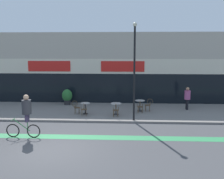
{
  "coord_description": "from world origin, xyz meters",
  "views": [
    {
      "loc": [
        3.23,
        -11.06,
        4.48
      ],
      "look_at": [
        2.35,
        5.81,
        1.88
      ],
      "focal_mm": 42.0,
      "sensor_mm": 36.0,
      "label": 1
    }
  ],
  "objects_px": {
    "lamp_post": "(134,66)",
    "cafe_chair_2_side": "(149,104)",
    "bistro_table_2": "(140,103)",
    "cyclist_1": "(26,113)",
    "cafe_chair_0_side": "(76,106)",
    "cafe_chair_1_near": "(116,109)",
    "pedestrian_near_end": "(187,96)",
    "cafe_chair_2_near": "(140,106)",
    "bistro_table_1": "(116,106)",
    "planter_pot": "(67,96)",
    "bistro_table_0": "(85,106)",
    "cafe_chair_0_near": "(84,108)"
  },
  "relations": [
    {
      "from": "bistro_table_0",
      "to": "cafe_chair_2_side",
      "type": "relative_size",
      "value": 0.84
    },
    {
      "from": "lamp_post",
      "to": "planter_pot",
      "type": "bearing_deg",
      "value": 139.81
    },
    {
      "from": "bistro_table_1",
      "to": "planter_pot",
      "type": "relative_size",
      "value": 0.63
    },
    {
      "from": "cafe_chair_0_side",
      "to": "pedestrian_near_end",
      "type": "bearing_deg",
      "value": 14.48
    },
    {
      "from": "cafe_chair_1_near",
      "to": "bistro_table_0",
      "type": "bearing_deg",
      "value": 63.7
    },
    {
      "from": "bistro_table_1",
      "to": "cafe_chair_0_side",
      "type": "height_order",
      "value": "cafe_chair_0_side"
    },
    {
      "from": "cafe_chair_2_near",
      "to": "cyclist_1",
      "type": "relative_size",
      "value": 0.4
    },
    {
      "from": "cyclist_1",
      "to": "cafe_chair_2_side",
      "type": "bearing_deg",
      "value": -138.14
    },
    {
      "from": "cafe_chair_0_side",
      "to": "pedestrian_near_end",
      "type": "xyz_separation_m",
      "value": [
        7.85,
        1.68,
        0.46
      ]
    },
    {
      "from": "planter_pot",
      "to": "pedestrian_near_end",
      "type": "relative_size",
      "value": 0.74
    },
    {
      "from": "bistro_table_2",
      "to": "planter_pot",
      "type": "height_order",
      "value": "planter_pot"
    },
    {
      "from": "bistro_table_0",
      "to": "cafe_chair_0_near",
      "type": "relative_size",
      "value": 0.84
    },
    {
      "from": "bistro_table_2",
      "to": "cafe_chair_2_near",
      "type": "bearing_deg",
      "value": -91.0
    },
    {
      "from": "cafe_chair_2_near",
      "to": "cafe_chair_0_near",
      "type": "bearing_deg",
      "value": 113.62
    },
    {
      "from": "cafe_chair_0_side",
      "to": "cafe_chair_1_near",
      "type": "distance_m",
      "value": 2.83
    },
    {
      "from": "cyclist_1",
      "to": "pedestrian_near_end",
      "type": "xyz_separation_m",
      "value": [
        9.52,
        6.32,
        -0.21
      ]
    },
    {
      "from": "cafe_chair_2_near",
      "to": "cafe_chair_0_side",
      "type": "bearing_deg",
      "value": 103.46
    },
    {
      "from": "cafe_chair_1_near",
      "to": "pedestrian_near_end",
      "type": "relative_size",
      "value": 0.55
    },
    {
      "from": "cyclist_1",
      "to": "bistro_table_2",
      "type": "bearing_deg",
      "value": -135.29
    },
    {
      "from": "lamp_post",
      "to": "bistro_table_0",
      "type": "bearing_deg",
      "value": 156.44
    },
    {
      "from": "cafe_chair_0_near",
      "to": "planter_pot",
      "type": "height_order",
      "value": "planter_pot"
    },
    {
      "from": "bistro_table_2",
      "to": "lamp_post",
      "type": "xyz_separation_m",
      "value": [
        -0.5,
        -2.44,
        2.83
      ]
    },
    {
      "from": "bistro_table_0",
      "to": "cyclist_1",
      "type": "bearing_deg",
      "value": -116.42
    },
    {
      "from": "cafe_chair_1_near",
      "to": "cafe_chair_2_side",
      "type": "xyz_separation_m",
      "value": [
        2.28,
        1.74,
        0.0
      ]
    },
    {
      "from": "cafe_chair_0_side",
      "to": "lamp_post",
      "type": "xyz_separation_m",
      "value": [
        3.88,
        -1.42,
        2.87
      ]
    },
    {
      "from": "cafe_chair_1_near",
      "to": "lamp_post",
      "type": "distance_m",
      "value": 3.16
    },
    {
      "from": "cafe_chair_0_side",
      "to": "cafe_chair_1_near",
      "type": "relative_size",
      "value": 1.0
    },
    {
      "from": "bistro_table_2",
      "to": "cyclist_1",
      "type": "relative_size",
      "value": 0.35
    },
    {
      "from": "bistro_table_1",
      "to": "cafe_chair_1_near",
      "type": "distance_m",
      "value": 0.63
    },
    {
      "from": "cafe_chair_0_side",
      "to": "cafe_chair_1_near",
      "type": "height_order",
      "value": "same"
    },
    {
      "from": "cyclist_1",
      "to": "pedestrian_near_end",
      "type": "height_order",
      "value": "cyclist_1"
    },
    {
      "from": "lamp_post",
      "to": "cafe_chair_0_side",
      "type": "bearing_deg",
      "value": 159.87
    },
    {
      "from": "cafe_chair_1_near",
      "to": "cyclist_1",
      "type": "bearing_deg",
      "value": 124.2
    },
    {
      "from": "lamp_post",
      "to": "cafe_chair_2_side",
      "type": "bearing_deg",
      "value": 65.1
    },
    {
      "from": "cafe_chair_0_side",
      "to": "cafe_chair_0_near",
      "type": "bearing_deg",
      "value": -42.27
    },
    {
      "from": "cafe_chair_0_near",
      "to": "cafe_chair_0_side",
      "type": "bearing_deg",
      "value": 37.86
    },
    {
      "from": "lamp_post",
      "to": "cafe_chair_1_near",
      "type": "bearing_deg",
      "value": 148.72
    },
    {
      "from": "cafe_chair_2_side",
      "to": "cyclist_1",
      "type": "height_order",
      "value": "cyclist_1"
    },
    {
      "from": "bistro_table_0",
      "to": "bistro_table_1",
      "type": "height_order",
      "value": "bistro_table_1"
    },
    {
      "from": "bistro_table_2",
      "to": "cafe_chair_2_side",
      "type": "height_order",
      "value": "cafe_chair_2_side"
    },
    {
      "from": "planter_pot",
      "to": "pedestrian_near_end",
      "type": "bearing_deg",
      "value": -7.79
    },
    {
      "from": "cafe_chair_2_side",
      "to": "pedestrian_near_end",
      "type": "relative_size",
      "value": 0.55
    },
    {
      "from": "lamp_post",
      "to": "pedestrian_near_end",
      "type": "relative_size",
      "value": 3.6
    },
    {
      "from": "bistro_table_2",
      "to": "bistro_table_1",
      "type": "bearing_deg",
      "value": -145.93
    },
    {
      "from": "bistro_table_0",
      "to": "lamp_post",
      "type": "distance_m",
      "value": 4.55
    },
    {
      "from": "cyclist_1",
      "to": "cafe_chair_0_side",
      "type": "bearing_deg",
      "value": -108.22
    },
    {
      "from": "cafe_chair_0_side",
      "to": "cafe_chair_2_near",
      "type": "xyz_separation_m",
      "value": [
        4.37,
        0.4,
        0.0
      ]
    },
    {
      "from": "planter_pot",
      "to": "pedestrian_near_end",
      "type": "height_order",
      "value": "pedestrian_near_end"
    },
    {
      "from": "cafe_chair_2_side",
      "to": "cyclist_1",
      "type": "bearing_deg",
      "value": 48.27
    },
    {
      "from": "bistro_table_2",
      "to": "cafe_chair_0_near",
      "type": "distance_m",
      "value": 4.09
    }
  ]
}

